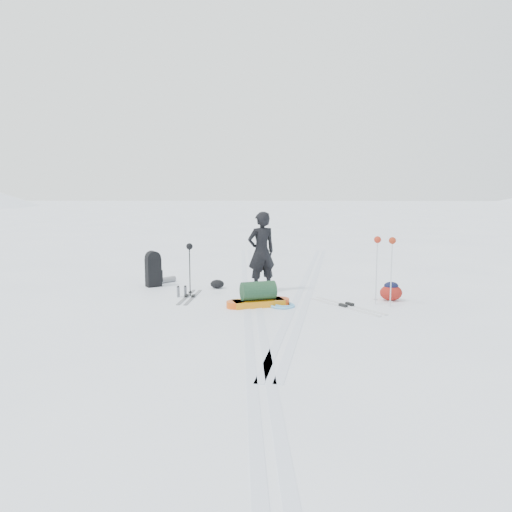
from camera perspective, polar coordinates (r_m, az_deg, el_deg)
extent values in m
plane|color=white|center=(11.15, -0.50, -4.92)|extent=(200.00, 200.00, 0.00)
cube|color=silver|center=(11.15, -1.12, -4.89)|extent=(1.40, 17.97, 0.01)
cube|color=silver|center=(11.14, 0.12, -4.90)|extent=(1.40, 17.97, 0.01)
cube|color=silver|center=(13.12, 5.49, -3.03)|extent=(2.09, 13.88, 0.01)
cube|color=silver|center=(13.14, 6.54, -3.04)|extent=(2.09, 13.88, 0.01)
imported|color=black|center=(11.79, 0.61, 0.47)|extent=(0.83, 0.73, 1.91)
cube|color=orange|center=(10.46, 0.25, -5.38)|extent=(1.15, 0.77, 0.13)
cylinder|color=red|center=(10.61, 2.77, -5.20)|extent=(0.50, 0.50, 0.13)
cylinder|color=#DE4D0D|center=(10.32, -2.34, -5.56)|extent=(0.50, 0.50, 0.13)
cylinder|color=#16321E|center=(10.40, 0.25, -3.98)|extent=(0.80, 0.60, 0.39)
cube|color=black|center=(12.76, -11.66, -1.86)|extent=(0.44, 0.41, 0.71)
cylinder|color=black|center=(12.70, -11.70, -0.20)|extent=(0.42, 0.39, 0.34)
cube|color=black|center=(12.86, -10.92, -2.23)|extent=(0.17, 0.20, 0.30)
cylinder|color=slate|center=(13.24, -10.25, -2.70)|extent=(0.48, 0.52, 0.15)
cylinder|color=black|center=(11.49, -7.59, -1.76)|extent=(0.03, 0.03, 1.12)
cylinder|color=black|center=(11.41, -7.56, -1.82)|extent=(0.03, 0.03, 1.12)
torus|color=black|center=(11.57, -7.55, -4.08)|extent=(0.10, 0.10, 0.01)
torus|color=black|center=(11.50, -7.52, -4.15)|extent=(0.10, 0.10, 0.01)
sphere|color=black|center=(11.36, -7.62, 1.09)|extent=(0.15, 0.15, 0.15)
cylinder|color=silver|center=(10.79, 13.61, -1.87)|extent=(0.03, 0.03, 1.36)
cylinder|color=silver|center=(10.68, 15.19, -2.02)|extent=(0.03, 0.03, 1.36)
torus|color=#A7A9AE|center=(10.90, 13.51, -4.86)|extent=(0.13, 0.13, 0.01)
torus|color=#ABAEB2|center=(10.79, 15.09, -5.04)|extent=(0.13, 0.13, 0.01)
sphere|color=maroon|center=(10.70, 13.72, 1.83)|extent=(0.15, 0.15, 0.15)
sphere|color=maroon|center=(10.59, 15.32, 1.72)|extent=(0.15, 0.15, 0.15)
cube|color=gray|center=(11.38, -7.18, -4.68)|extent=(0.16, 1.59, 0.01)
cube|color=gray|center=(11.42, -7.96, -4.66)|extent=(0.16, 1.59, 0.01)
cube|color=black|center=(11.38, -7.19, -4.54)|extent=(0.07, 0.16, 0.04)
cube|color=black|center=(11.41, -7.97, -4.51)|extent=(0.07, 0.16, 0.04)
cube|color=silver|center=(10.51, 9.91, -5.75)|extent=(1.27, 1.62, 0.02)
cube|color=silver|center=(10.65, 10.66, -5.60)|extent=(1.27, 1.62, 0.02)
cube|color=black|center=(10.50, 9.91, -5.56)|extent=(0.18, 0.20, 0.05)
cube|color=black|center=(10.64, 10.66, -5.41)|extent=(0.18, 0.20, 0.05)
torus|color=#5CADE1|center=(10.41, 3.04, -5.68)|extent=(0.59, 0.59, 0.05)
torus|color=#57A2D4|center=(10.45, 3.19, -5.56)|extent=(0.47, 0.47, 0.05)
ellipsoid|color=maroon|center=(11.33, 15.17, -4.07)|extent=(0.52, 0.41, 0.35)
ellipsoid|color=black|center=(11.31, 15.20, -3.29)|extent=(0.33, 0.27, 0.17)
cylinder|color=slate|center=(11.45, -8.88, -4.09)|extent=(0.06, 0.06, 0.23)
cylinder|color=slate|center=(11.56, -8.08, -4.01)|extent=(0.06, 0.06, 0.21)
cylinder|color=black|center=(11.42, -8.89, -3.46)|extent=(0.05, 0.05, 0.03)
cylinder|color=black|center=(11.53, -8.09, -3.43)|extent=(0.05, 0.05, 0.03)
ellipsoid|color=black|center=(12.35, -4.46, -3.21)|extent=(0.40, 0.35, 0.21)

